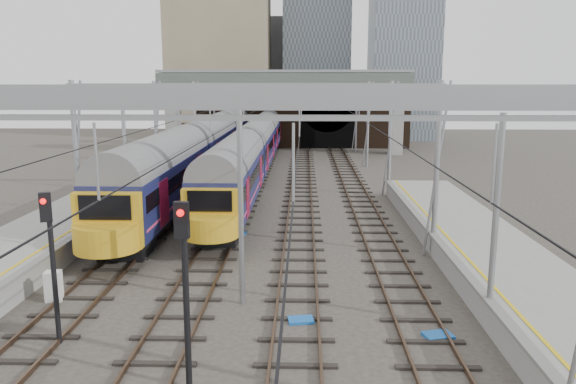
{
  "coord_description": "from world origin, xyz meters",
  "views": [
    {
      "loc": [
        2.21,
        -17.17,
        7.89
      ],
      "look_at": [
        1.4,
        10.87,
        2.4
      ],
      "focal_mm": 35.0,
      "sensor_mm": 36.0,
      "label": 1
    }
  ],
  "objects_px": {
    "signal_near_centre": "(185,274)",
    "relay_cabinet": "(54,286)",
    "signal_near_left": "(51,250)",
    "train_second": "(209,145)",
    "train_main": "(262,138)"
  },
  "relations": [
    {
      "from": "train_main",
      "to": "relay_cabinet",
      "type": "height_order",
      "value": "train_main"
    },
    {
      "from": "signal_near_left",
      "to": "relay_cabinet",
      "type": "xyz_separation_m",
      "value": [
        -1.64,
        3.43,
        -2.45
      ]
    },
    {
      "from": "signal_near_left",
      "to": "relay_cabinet",
      "type": "bearing_deg",
      "value": 91.51
    },
    {
      "from": "signal_near_centre",
      "to": "train_main",
      "type": "bearing_deg",
      "value": 95.32
    },
    {
      "from": "train_main",
      "to": "train_second",
      "type": "height_order",
      "value": "train_second"
    },
    {
      "from": "train_main",
      "to": "signal_near_left",
      "type": "height_order",
      "value": "signal_near_left"
    },
    {
      "from": "train_second",
      "to": "relay_cabinet",
      "type": "xyz_separation_m",
      "value": [
        -0.93,
        -28.7,
        -2.01
      ]
    },
    {
      "from": "train_main",
      "to": "relay_cabinet",
      "type": "distance_m",
      "value": 36.95
    },
    {
      "from": "signal_near_left",
      "to": "relay_cabinet",
      "type": "relative_size",
      "value": 4.23
    },
    {
      "from": "train_main",
      "to": "relay_cabinet",
      "type": "bearing_deg",
      "value": -97.68
    },
    {
      "from": "signal_near_left",
      "to": "signal_near_centre",
      "type": "bearing_deg",
      "value": -52.54
    },
    {
      "from": "relay_cabinet",
      "to": "train_main",
      "type": "bearing_deg",
      "value": 74.86
    },
    {
      "from": "signal_near_centre",
      "to": "relay_cabinet",
      "type": "bearing_deg",
      "value": 140.02
    },
    {
      "from": "train_main",
      "to": "signal_near_centre",
      "type": "distance_m",
      "value": 42.47
    },
    {
      "from": "signal_near_centre",
      "to": "relay_cabinet",
      "type": "height_order",
      "value": "signal_near_centre"
    }
  ]
}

